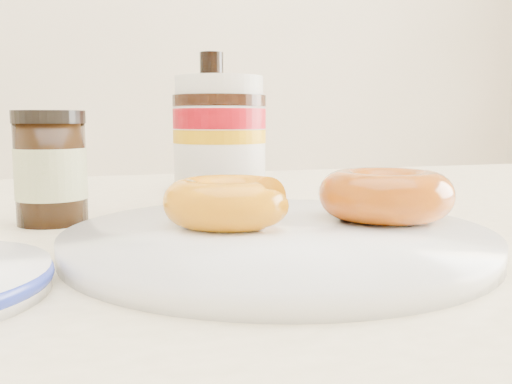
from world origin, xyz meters
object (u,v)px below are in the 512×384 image
object	(u,v)px
donut_whole	(385,194)
syrup_bottle	(212,122)
nutella_jar	(220,137)
dark_jar	(51,169)
dining_table	(270,301)
plate	(278,238)
donut_bitten	(229,201)

from	to	relation	value
donut_whole	syrup_bottle	distance (m)	0.34
nutella_jar	dark_jar	bearing A→B (deg)	-164.53
dining_table	plate	distance (m)	0.16
syrup_bottle	dining_table	bearing A→B (deg)	-89.30
donut_bitten	syrup_bottle	distance (m)	0.33
donut_whole	dark_jar	size ratio (longest dim) A/B	1.05
dining_table	plate	xyz separation A→B (m)	(-0.04, -0.13, 0.09)
plate	syrup_bottle	world-z (taller)	syrup_bottle
donut_whole	dark_jar	distance (m)	0.29
dining_table	syrup_bottle	xyz separation A→B (m)	(-0.00, 0.22, 0.17)
dark_jar	donut_bitten	bearing A→B (deg)	-45.41
donut_bitten	syrup_bottle	xyz separation A→B (m)	(0.07, 0.32, 0.06)
dining_table	dark_jar	bearing A→B (deg)	172.70
donut_whole	nutella_jar	world-z (taller)	nutella_jar
donut_whole	plate	bearing A→B (deg)	-170.60
dining_table	syrup_bottle	size ratio (longest dim) A/B	7.95
donut_whole	syrup_bottle	size ratio (longest dim) A/B	0.59
plate	donut_bitten	distance (m)	0.05
dining_table	plate	bearing A→B (deg)	-107.10
dining_table	donut_bitten	world-z (taller)	donut_bitten
dark_jar	dining_table	bearing A→B (deg)	-7.30
dining_table	syrup_bottle	distance (m)	0.28
dining_table	dark_jar	world-z (taller)	dark_jar
dining_table	dark_jar	xyz separation A→B (m)	(-0.20, 0.02, 0.13)
syrup_bottle	dark_jar	xyz separation A→B (m)	(-0.19, -0.19, -0.04)
nutella_jar	syrup_bottle	world-z (taller)	syrup_bottle
donut_bitten	donut_whole	xyz separation A→B (m)	(0.12, -0.01, 0.00)
nutella_jar	dining_table	bearing A→B (deg)	-66.48
donut_whole	syrup_bottle	xyz separation A→B (m)	(-0.06, 0.33, 0.05)
nutella_jar	dark_jar	world-z (taller)	nutella_jar
syrup_bottle	dark_jar	distance (m)	0.28
dining_table	nutella_jar	distance (m)	0.17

